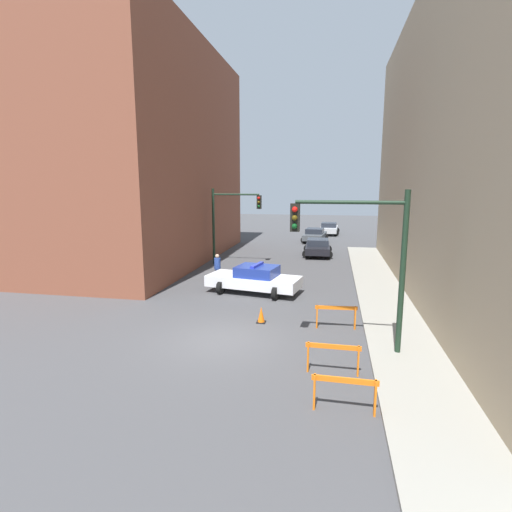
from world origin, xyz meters
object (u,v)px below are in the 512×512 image
object	(u,v)px
police_car	(254,279)
traffic_cone	(261,315)
traffic_light_far	(229,215)
pedestrian_crossing	(217,268)
parked_car_mid	(315,235)
barrier_mid	(333,354)
traffic_light_near	(365,247)
barrier_back	(336,313)
barrier_front	(345,389)
parked_car_far	(329,228)
parked_car_near	(318,247)

from	to	relation	value
police_car	traffic_cone	distance (m)	4.49
traffic_light_far	police_car	distance (m)	8.12
pedestrian_crossing	traffic_cone	xyz separation A→B (m)	(3.55, -5.89, -0.54)
parked_car_mid	barrier_mid	xyz separation A→B (m)	(1.82, -27.40, -0.06)
traffic_light_near	traffic_cone	xyz separation A→B (m)	(-3.73, 2.22, -3.21)
pedestrian_crossing	barrier_back	xyz separation A→B (m)	(6.48, -6.01, -0.24)
traffic_light_far	barrier_front	bearing A→B (deg)	-66.70
traffic_light_far	barrier_front	xyz separation A→B (m)	(7.42, -17.23, -2.78)
traffic_light_far	barrier_mid	bearing A→B (deg)	-64.89
barrier_back	traffic_light_near	bearing A→B (deg)	-69.30
traffic_light_far	barrier_mid	xyz separation A→B (m)	(7.14, -15.23, -2.78)
barrier_front	barrier_back	distance (m)	5.80
parked_car_far	barrier_back	distance (m)	29.71
parked_car_far	parked_car_near	bearing A→B (deg)	-90.73
police_car	parked_car_far	distance (m)	25.48
parked_car_mid	barrier_back	size ratio (longest dim) A/B	2.78
traffic_light_far	barrier_front	world-z (taller)	traffic_light_far
traffic_light_far	barrier_back	size ratio (longest dim) A/B	3.25
parked_car_far	barrier_front	distance (m)	35.50
parked_car_far	traffic_cone	size ratio (longest dim) A/B	6.65
parked_car_near	barrier_front	xyz separation A→B (m)	(1.53, -21.84, -0.06)
barrier_back	barrier_front	bearing A→B (deg)	-88.18
traffic_light_far	pedestrian_crossing	size ratio (longest dim) A/B	3.13
parked_car_far	pedestrian_crossing	distance (m)	24.40
traffic_light_near	barrier_front	size ratio (longest dim) A/B	3.25
parked_car_near	police_car	bearing A→B (deg)	-104.97
parked_car_near	barrier_back	size ratio (longest dim) A/B	2.72
parked_car_near	pedestrian_crossing	world-z (taller)	pedestrian_crossing
barrier_front	traffic_cone	xyz separation A→B (m)	(-3.12, 5.91, -0.30)
police_car	barrier_mid	size ratio (longest dim) A/B	3.10
parked_car_far	barrier_mid	size ratio (longest dim) A/B	2.73
parked_car_mid	parked_car_far	distance (m)	6.22
parked_car_mid	traffic_light_near	bearing A→B (deg)	-78.53
traffic_light_near	traffic_cone	distance (m)	5.40
traffic_light_far	traffic_cone	size ratio (longest dim) A/B	7.93
traffic_light_near	traffic_light_far	distance (m)	15.74
barrier_front	barrier_mid	bearing A→B (deg)	98.05
traffic_light_near	parked_car_far	distance (m)	31.96
parked_car_mid	barrier_front	distance (m)	29.48
police_car	barrier_back	xyz separation A→B (m)	(4.07, -4.45, -0.11)
barrier_mid	traffic_cone	distance (m)	4.84
police_car	parked_car_near	bearing A→B (deg)	-2.63
police_car	parked_car_mid	xyz separation A→B (m)	(2.14, 19.16, -0.05)
parked_car_near	barrier_mid	xyz separation A→B (m)	(1.25, -19.84, -0.06)
traffic_light_far	police_car	world-z (taller)	traffic_light_far
parked_car_mid	barrier_front	world-z (taller)	parked_car_mid
parked_car_mid	pedestrian_crossing	bearing A→B (deg)	-99.10
parked_car_near	traffic_cone	size ratio (longest dim) A/B	6.64
police_car	parked_car_far	bearing A→B (deg)	2.89
parked_car_mid	barrier_back	bearing A→B (deg)	-79.91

